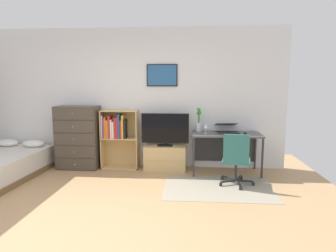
{
  "coord_description": "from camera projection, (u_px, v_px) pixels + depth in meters",
  "views": [
    {
      "loc": [
        1.26,
        -3.28,
        1.63
      ],
      "look_at": [
        0.88,
        1.5,
        0.94
      ],
      "focal_mm": 31.36,
      "sensor_mm": 36.0,
      "label": 1
    }
  ],
  "objects": [
    {
      "name": "desk",
      "position": [
        226.0,
        140.0,
        5.44
      ],
      "size": [
        1.24,
        0.63,
        0.74
      ],
      "color": "#4C4C4F",
      "rests_on": "ground_plane"
    },
    {
      "name": "ground_plane",
      "position": [
        87.0,
        219.0,
        3.57
      ],
      "size": [
        7.2,
        7.2,
        0.0
      ],
      "primitive_type": "plane",
      "color": "tan"
    },
    {
      "name": "office_chair",
      "position": [
        236.0,
        158.0,
        4.67
      ],
      "size": [
        0.58,
        0.57,
        0.86
      ],
      "rotation": [
        0.0,
        0.0,
        -0.18
      ],
      "color": "#232326",
      "rests_on": "ground_plane"
    },
    {
      "name": "bamboo_vase",
      "position": [
        199.0,
        120.0,
        5.54
      ],
      "size": [
        0.09,
        0.09,
        0.45
      ],
      "color": "silver",
      "rests_on": "desk"
    },
    {
      "name": "television",
      "position": [
        165.0,
        130.0,
        5.52
      ],
      "size": [
        0.9,
        0.16,
        0.62
      ],
      "color": "black",
      "rests_on": "tv_stand"
    },
    {
      "name": "dresser",
      "position": [
        78.0,
        137.0,
        5.68
      ],
      "size": [
        0.8,
        0.46,
        1.21
      ],
      "color": "#4C4238",
      "rests_on": "ground_plane"
    },
    {
      "name": "wine_glass",
      "position": [
        206.0,
        126.0,
        5.29
      ],
      "size": [
        0.07,
        0.07,
        0.18
      ],
      "color": "silver",
      "rests_on": "desk"
    },
    {
      "name": "bookshelf",
      "position": [
        117.0,
        133.0,
        5.67
      ],
      "size": [
        0.71,
        0.3,
        1.13
      ],
      "color": "tan",
      "rests_on": "ground_plane"
    },
    {
      "name": "wall_back_with_posters",
      "position": [
        128.0,
        98.0,
        5.77
      ],
      "size": [
        6.12,
        0.09,
        2.7
      ],
      "color": "white",
      "rests_on": "ground_plane"
    },
    {
      "name": "laptop",
      "position": [
        227.0,
        129.0,
        5.46
      ],
      "size": [
        0.46,
        0.48,
        0.17
      ],
      "rotation": [
        0.0,
        0.0,
        0.14
      ],
      "color": "#333338",
      "rests_on": "desk"
    },
    {
      "name": "area_rug",
      "position": [
        218.0,
        187.0,
        4.65
      ],
      "size": [
        1.7,
        1.2,
        0.01
      ],
      "primitive_type": "cube",
      "color": "#9E937F",
      "rests_on": "ground_plane"
    },
    {
      "name": "tv_stand",
      "position": [
        165.0,
        158.0,
        5.62
      ],
      "size": [
        0.79,
        0.41,
        0.47
      ],
      "color": "tan",
      "rests_on": "ground_plane"
    },
    {
      "name": "computer_mouse",
      "position": [
        245.0,
        133.0,
        5.29
      ],
      "size": [
        0.06,
        0.1,
        0.03
      ],
      "primitive_type": "ellipsoid",
      "color": "#262628",
      "rests_on": "desk"
    }
  ]
}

